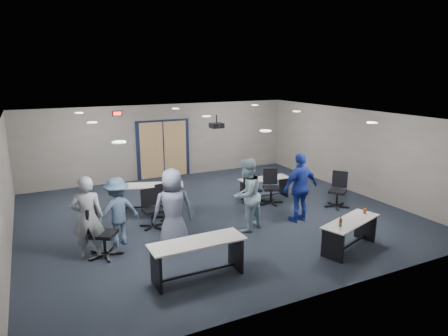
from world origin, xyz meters
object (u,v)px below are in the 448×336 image
person_gray (87,218)px  chair_loose_right (338,190)px  person_lightblue (247,195)px  chair_back_c (253,189)px  table_back_right (264,185)px  table_back_left (151,193)px  chair_back_a (152,209)px  person_back (117,211)px  chair_loose_left (104,232)px  person_plaid (173,209)px  table_front_left (198,253)px  chair_back_d (271,187)px  chair_back_b (165,202)px  person_navy (300,188)px  table_front_right (350,229)px

person_gray → chair_loose_right: bearing=-167.4°
chair_loose_right → person_lightblue: 3.25m
chair_back_c → table_back_right: bearing=15.9°
table_back_left → chair_loose_right: (4.92, -2.16, 0.01)m
chair_back_a → person_back: person_back is taller
person_gray → chair_back_c: bearing=-151.8°
chair_loose_left → chair_back_c: bearing=-37.8°
person_lightblue → person_plaid: bearing=-19.7°
table_front_left → chair_back_d: bearing=39.8°
table_back_right → chair_back_c: size_ratio=1.73×
chair_back_b → chair_loose_left: bearing=-152.3°
person_plaid → chair_back_c: bearing=-141.4°
person_gray → table_front_left: bearing=145.0°
chair_back_a → chair_back_d: size_ratio=0.94×
table_back_left → person_back: 2.32m
table_back_left → chair_loose_right: size_ratio=1.87×
chair_back_c → person_back: 4.32m
chair_back_c → chair_loose_left: chair_loose_left is taller
person_back → table_back_right: bearing=-172.8°
person_navy → person_back: bearing=-12.1°
chair_back_d → table_front_right: bearing=-69.1°
chair_back_a → chair_loose_left: 1.79m
table_front_left → chair_back_d: 4.80m
table_back_right → person_lightblue: bearing=-130.4°
person_back → table_front_right: bearing=141.6°
person_plaid → person_lightblue: bearing=-166.4°
table_front_left → chair_back_b: 3.36m
person_plaid → chair_loose_right: bearing=-166.2°
chair_back_b → chair_back_d: 3.21m
table_back_right → chair_back_c: bearing=-150.6°
table_front_right → chair_loose_left: bearing=138.8°
person_back → chair_loose_left: bearing=42.1°
person_lightblue → table_front_left: bearing=14.7°
table_front_left → chair_back_c: size_ratio=2.00×
person_plaid → chair_back_b: bearing=-94.5°
chair_loose_right → person_navy: size_ratio=0.57×
chair_back_d → chair_loose_left: (-5.09, -1.37, 0.03)m
person_back → chair_back_a: bearing=-156.2°
chair_back_b → person_plaid: bearing=-115.4°
person_back → chair_back_d: bearing=-178.5°
chair_loose_right → person_navy: bearing=-112.8°
chair_loose_left → person_plaid: person_plaid is taller
table_front_right → person_plaid: size_ratio=0.96×
table_back_right → chair_loose_right: chair_loose_right is taller
table_back_left → person_plaid: 2.70m
chair_back_d → person_gray: (-5.39, -1.31, 0.38)m
chair_back_b → person_lightblue: 2.32m
table_back_left → chair_loose_right: bearing=-5.3°
table_front_right → chair_loose_right: (1.69, 2.30, 0.05)m
table_front_right → table_back_left: (-3.23, 4.46, 0.04)m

